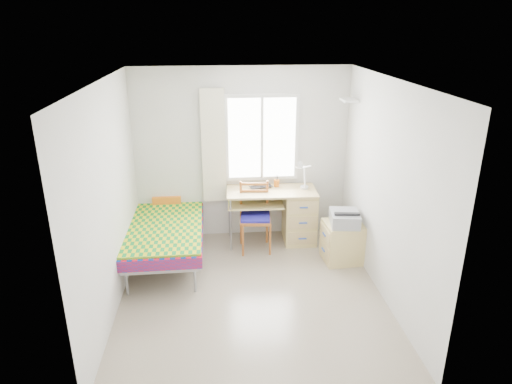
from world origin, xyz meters
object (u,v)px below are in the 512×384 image
chair (255,213)px  cabinet (343,242)px  desk (295,213)px  printer (345,218)px  bed (167,224)px

chair → cabinet: bearing=-17.1°
desk → printer: desk is taller
printer → chair: bearing=163.2°
bed → desk: bearing=7.2°
bed → cabinet: (2.46, -0.43, -0.17)m
cabinet → printer: bearing=-107.0°
bed → chair: 1.28m
bed → printer: bed is taller
bed → cabinet: bearing=-10.7°
desk → chair: size_ratio=1.33×
chair → cabinet: size_ratio=1.78×
chair → printer: chair is taller
chair → printer: 1.29m
bed → desk: bed is taller
desk → chair: bearing=-160.1°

